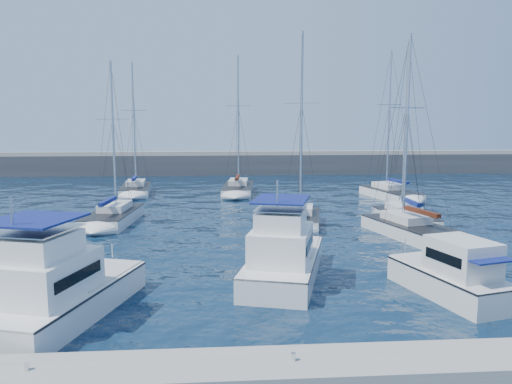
{
  "coord_description": "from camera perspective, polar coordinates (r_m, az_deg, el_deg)",
  "views": [
    {
      "loc": [
        -2.22,
        -25.4,
        7.9
      ],
      "look_at": [
        0.36,
        9.49,
        3.0
      ],
      "focal_mm": 35.0,
      "sensor_mm": 36.0,
      "label": 1
    }
  ],
  "objects": [
    {
      "name": "dock_cleat_near_port",
      "position": [
        17.09,
        -24.77,
        -17.61
      ],
      "size": [
        0.16,
        0.16,
        0.25
      ],
      "primitive_type": "cylinder",
      "color": "silver",
      "rests_on": "dock"
    },
    {
      "name": "sailboat_back_b",
      "position": [
        55.84,
        -2.06,
        0.37
      ],
      "size": [
        3.98,
        9.0,
        15.6
      ],
      "rotation": [
        0.0,
        0.0,
        -0.1
      ],
      "color": "silver",
      "rests_on": "ground"
    },
    {
      "name": "sailboat_back_a",
      "position": [
        56.6,
        -13.59,
        0.26
      ],
      "size": [
        3.69,
        7.69,
        14.72
      ],
      "rotation": [
        0.0,
        0.0,
        0.09
      ],
      "color": "silver",
      "rests_on": "ground"
    },
    {
      "name": "motor_yacht_stbd_outer",
      "position": [
        24.6,
        21.59,
        -9.03
      ],
      "size": [
        3.97,
        6.59,
        3.2
      ],
      "rotation": [
        0.0,
        0.0,
        0.26
      ],
      "color": "silver",
      "rests_on": "ground"
    },
    {
      "name": "dock_cleat_centre",
      "position": [
        16.24,
        4.28,
        -18.26
      ],
      "size": [
        0.16,
        0.16,
        0.25
      ],
      "primitive_type": "cylinder",
      "color": "silver",
      "rests_on": "dock"
    },
    {
      "name": "sailboat_mid_e",
      "position": [
        40.51,
        16.64,
        -2.84
      ],
      "size": [
        3.14,
        6.9,
        14.45
      ],
      "rotation": [
        0.0,
        0.0,
        0.01
      ],
      "color": "silver",
      "rests_on": "ground"
    },
    {
      "name": "breakwater",
      "position": [
        77.73,
        -2.58,
        2.91
      ],
      "size": [
        160.0,
        6.0,
        4.45
      ],
      "color": "#424244",
      "rests_on": "ground"
    },
    {
      "name": "sailboat_mid_d",
      "position": [
        36.54,
        17.09,
        -4.04
      ],
      "size": [
        4.97,
        8.33,
        14.22
      ],
      "rotation": [
        0.0,
        0.0,
        0.25
      ],
      "color": "silver",
      "rests_on": "ground"
    },
    {
      "name": "ground",
      "position": [
        26.69,
        0.74,
        -9.24
      ],
      "size": [
        220.0,
        220.0,
        0.0
      ],
      "primitive_type": "plane",
      "color": "black",
      "rests_on": "ground"
    },
    {
      "name": "dock",
      "position": [
        16.43,
        4.27,
        -19.59
      ],
      "size": [
        40.0,
        2.2,
        0.6
      ],
      "primitive_type": "cube",
      "color": "gray",
      "rests_on": "ground"
    },
    {
      "name": "sailboat_mid_a",
      "position": [
        41.0,
        -15.96,
        -2.73
      ],
      "size": [
        3.73,
        8.19,
        12.99
      ],
      "rotation": [
        0.0,
        0.0,
        -0.09
      ],
      "color": "silver",
      "rests_on": "ground"
    },
    {
      "name": "motor_yacht_stbd_inner",
      "position": [
        25.32,
        3.15,
        -7.54
      ],
      "size": [
        5.49,
        9.25,
        4.69
      ],
      "rotation": [
        0.0,
        0.0,
        -0.27
      ],
      "color": "silver",
      "rests_on": "ground"
    },
    {
      "name": "motor_yacht_port_inner",
      "position": [
        22.11,
        -22.32,
        -10.46
      ],
      "size": [
        6.17,
        9.21,
        4.69
      ],
      "rotation": [
        0.0,
        0.0,
        -0.29
      ],
      "color": "silver",
      "rests_on": "ground"
    },
    {
      "name": "sailboat_mid_c",
      "position": [
        38.36,
        5.04,
        -3.1
      ],
      "size": [
        4.22,
        6.91,
        14.95
      ],
      "rotation": [
        0.0,
        0.0,
        -0.21
      ],
      "color": "silver",
      "rests_on": "ground"
    },
    {
      "name": "sailboat_back_c",
      "position": [
        54.21,
        15.08,
        -0.12
      ],
      "size": [
        4.59,
        8.72,
        15.62
      ],
      "rotation": [
        0.0,
        0.0,
        0.19
      ],
      "color": "silver",
      "rests_on": "ground"
    }
  ]
}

